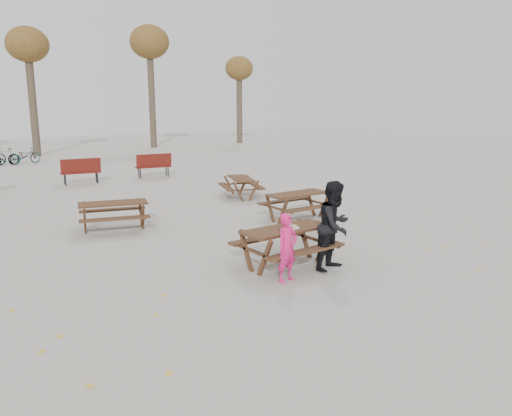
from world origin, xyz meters
TOP-DOWN VIEW (x-y plane):
  - ground at (0.00, 0.00)m, footprint 80.00×80.00m
  - main_picnic_table at (0.00, 0.00)m, footprint 1.80×1.45m
  - food_tray at (0.07, -0.15)m, footprint 0.18×0.11m
  - bread_roll at (0.07, -0.15)m, footprint 0.14×0.06m
  - soda_bottle at (-0.08, -0.22)m, footprint 0.07×0.07m
  - child at (-0.53, -0.67)m, footprint 0.49×0.36m
  - adult at (0.64, -0.69)m, footprint 0.98×0.85m
  - picnic_table_east at (2.77, 2.85)m, footprint 1.78×1.45m
  - picnic_table_north at (-1.72, 4.73)m, footprint 1.99×1.77m
  - picnic_table_far at (3.36, 6.45)m, footprint 1.72×1.90m
  - park_bench_row at (-1.64, 12.28)m, footprint 9.93×1.18m
  - tree_row at (0.90, 25.15)m, footprint 32.17×3.52m
  - fallen_leaves at (0.50, 2.50)m, footprint 11.00×11.00m

SIDE VIEW (x-z plane):
  - ground at x=0.00m, z-range 0.00..0.00m
  - fallen_leaves at x=0.50m, z-range 0.00..0.01m
  - picnic_table_far at x=3.36m, z-range 0.00..0.67m
  - picnic_table_north at x=-1.72m, z-range 0.00..0.72m
  - picnic_table_east at x=2.77m, z-range 0.00..0.75m
  - park_bench_row at x=-1.64m, z-range 0.00..1.03m
  - main_picnic_table at x=0.00m, z-range 0.20..0.97m
  - child at x=-0.53m, z-range 0.00..1.25m
  - food_tray at x=0.07m, z-range 0.78..0.81m
  - bread_roll at x=0.07m, z-range 0.81..0.86m
  - soda_bottle at x=-0.08m, z-range 0.76..0.93m
  - adult at x=0.64m, z-range 0.00..1.73m
  - tree_row at x=0.90m, z-range 2.06..10.32m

